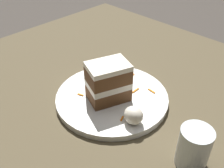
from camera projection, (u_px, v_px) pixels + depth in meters
name	position (u px, v px, depth m)	size (l,w,h in m)	color
ground_plane	(103.00, 100.00, 0.76)	(6.00, 6.00, 0.00)	#38332D
dining_table	(103.00, 96.00, 0.75)	(1.05, 1.04, 0.03)	#4C422D
plate	(112.00, 97.00, 0.70)	(0.30, 0.30, 0.02)	white
cake_slice	(108.00, 82.00, 0.66)	(0.10, 0.12, 0.10)	brown
cream_dollop	(133.00, 115.00, 0.60)	(0.05, 0.04, 0.04)	silver
orange_garnish	(115.00, 73.00, 0.78)	(0.07, 0.07, 0.00)	orange
carrot_shreds_scatter	(120.00, 86.00, 0.73)	(0.17, 0.18, 0.00)	orange
drinking_glass	(193.00, 150.00, 0.52)	(0.06, 0.06, 0.09)	silver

